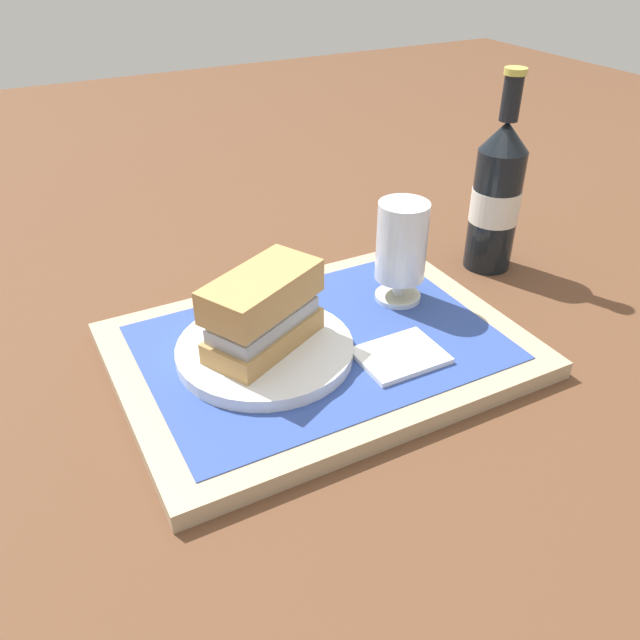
# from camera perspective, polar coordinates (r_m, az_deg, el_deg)

# --- Properties ---
(ground_plane) EXTENTS (3.00, 3.00, 0.00)m
(ground_plane) POSITION_cam_1_polar(r_m,az_deg,el_deg) (0.74, 0.00, -3.27)
(ground_plane) COLOR brown
(tray) EXTENTS (0.44, 0.32, 0.02)m
(tray) POSITION_cam_1_polar(r_m,az_deg,el_deg) (0.73, 0.00, -2.64)
(tray) COLOR tan
(tray) RESTS_ON ground_plane
(placemat) EXTENTS (0.38, 0.27, 0.00)m
(placemat) POSITION_cam_1_polar(r_m,az_deg,el_deg) (0.72, 0.00, -1.96)
(placemat) COLOR #2D4793
(placemat) RESTS_ON tray
(plate) EXTENTS (0.19, 0.19, 0.01)m
(plate) POSITION_cam_1_polar(r_m,az_deg,el_deg) (0.70, -4.83, -2.62)
(plate) COLOR white
(plate) RESTS_ON placemat
(sandwich) EXTENTS (0.14, 0.12, 0.08)m
(sandwich) POSITION_cam_1_polar(r_m,az_deg,el_deg) (0.68, -4.84, 0.98)
(sandwich) COLOR tan
(sandwich) RESTS_ON plate
(beer_glass) EXTENTS (0.06, 0.06, 0.12)m
(beer_glass) POSITION_cam_1_polar(r_m,az_deg,el_deg) (0.78, 7.12, 6.31)
(beer_glass) COLOR silver
(beer_glass) RESTS_ON placemat
(napkin_folded) EXTENTS (0.09, 0.07, 0.01)m
(napkin_folded) POSITION_cam_1_polar(r_m,az_deg,el_deg) (0.70, 7.04, -3.12)
(napkin_folded) COLOR white
(napkin_folded) RESTS_ON placemat
(beer_bottle) EXTENTS (0.07, 0.07, 0.27)m
(beer_bottle) POSITION_cam_1_polar(r_m,az_deg,el_deg) (0.91, 15.18, 10.48)
(beer_bottle) COLOR black
(beer_bottle) RESTS_ON ground_plane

